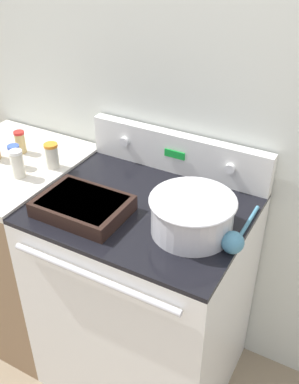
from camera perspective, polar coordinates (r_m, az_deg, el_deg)
kitchen_wall at (r=1.83m, az=4.70°, el=11.52°), size 8.00×0.05×2.50m
stove_range at (r=2.00m, az=-0.75°, el=-13.07°), size 0.80×0.67×0.95m
control_panel at (r=1.87m, az=3.63°, el=4.96°), size 0.80×0.07×0.17m
side_counter at (r=2.33m, az=-15.88°, el=-6.49°), size 0.59×0.64×0.97m
mixing_bowl at (r=1.53m, az=5.45°, el=-2.72°), size 0.30×0.30×0.13m
casserole_dish at (r=1.65m, az=-8.47°, el=-1.70°), size 0.32×0.24×0.06m
ladle at (r=1.49m, az=10.70°, el=-6.09°), size 0.08×0.31×0.08m
spice_jar_orange_cap at (r=1.93m, az=-12.29°, el=4.55°), size 0.06×0.06×0.11m
spice_jar_white_cap at (r=1.89m, az=-16.41°, el=3.46°), size 0.05×0.05×0.12m
spice_jar_blue_cap at (r=1.97m, az=-16.74°, el=4.40°), size 0.05×0.05×0.10m
spice_jar_red_cap at (r=2.08m, az=-16.09°, el=6.14°), size 0.05×0.05×0.10m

